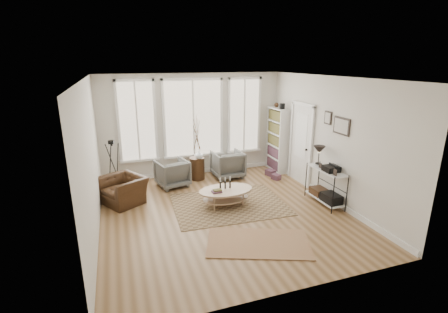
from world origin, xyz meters
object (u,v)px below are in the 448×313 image
object	(u,v)px
coffee_table	(226,193)
bookcase	(277,140)
side_table	(197,150)
armchair_right	(228,164)
armchair_left	(172,173)
low_shelf	(325,183)
accent_chair	(123,190)

from	to	relation	value
coffee_table	bookcase	bearing A→B (deg)	39.74
side_table	armchair_right	bearing A→B (deg)	-7.85
armchair_left	side_table	size ratio (longest dim) A/B	0.45
bookcase	armchair_right	bearing A→B (deg)	-176.61
low_shelf	armchair_right	distance (m)	2.88
low_shelf	armchair_right	bearing A→B (deg)	122.62
bookcase	accent_chair	size ratio (longest dim) A/B	2.12
armchair_right	coffee_table	bearing A→B (deg)	67.33
coffee_table	armchair_left	world-z (taller)	armchair_left
low_shelf	accent_chair	distance (m)	4.72
bookcase	accent_chair	world-z (taller)	bookcase
side_table	bookcase	bearing A→B (deg)	-0.56
bookcase	coffee_table	size ratio (longest dim) A/B	1.61
side_table	low_shelf	bearing A→B (deg)	-46.46
armchair_left	low_shelf	bearing A→B (deg)	131.38
low_shelf	bookcase	bearing A→B (deg)	88.72
side_table	accent_chair	bearing A→B (deg)	-154.12
coffee_table	armchair_right	distance (m)	1.94
armchair_right	side_table	bearing A→B (deg)	-9.85
side_table	accent_chair	distance (m)	2.32
bookcase	armchair_left	xyz separation A→B (m)	(-3.23, -0.28, -0.60)
bookcase	coffee_table	world-z (taller)	bookcase
armchair_left	side_table	xyz separation A→B (m)	(0.76, 0.31, 0.48)
low_shelf	side_table	distance (m)	3.53
low_shelf	armchair_right	size ratio (longest dim) A/B	1.56
accent_chair	coffee_table	bearing A→B (deg)	35.63
armchair_right	accent_chair	world-z (taller)	armchair_right
armchair_right	bookcase	bearing A→B (deg)	-178.60
bookcase	armchair_right	world-z (taller)	bookcase
coffee_table	armchair_left	size ratio (longest dim) A/B	1.63
low_shelf	coffee_table	size ratio (longest dim) A/B	1.02
armchair_left	armchair_right	world-z (taller)	armchair_right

